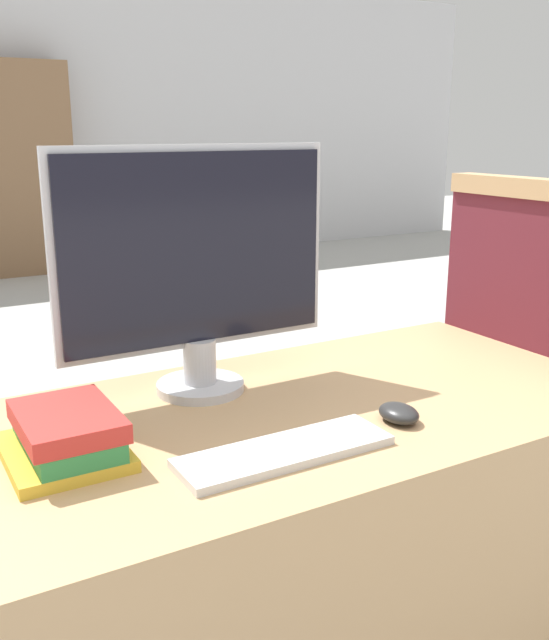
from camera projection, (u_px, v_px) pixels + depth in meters
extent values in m
cube|color=tan|center=(290.00, 572.00, 1.57)|extent=(1.48, 0.72, 0.77)
cube|color=#5B1E28|center=(539.00, 423.00, 1.88)|extent=(0.05, 0.70, 1.16)
cylinder|color=#B7B7BC|center=(200.00, 386.00, 1.57)|extent=(0.19, 0.19, 0.02)
cylinder|color=#B7B7BC|center=(200.00, 361.00, 1.55)|extent=(0.07, 0.07, 0.10)
cube|color=#B7B7BC|center=(195.00, 248.00, 1.49)|extent=(0.61, 0.01, 0.42)
cube|color=black|center=(196.00, 249.00, 1.49)|extent=(0.58, 0.02, 0.40)
cube|color=silver|center=(285.00, 451.00, 1.26)|extent=(0.39, 0.12, 0.02)
ellipsoid|color=#262626|center=(399.00, 413.00, 1.40)|extent=(0.07, 0.09, 0.04)
cube|color=gold|center=(64.00, 452.00, 1.25)|extent=(0.20, 0.25, 0.02)
cube|color=#2D7F42|center=(67.00, 437.00, 1.24)|extent=(0.14, 0.24, 0.03)
cube|color=#B72D28|center=(67.00, 421.00, 1.22)|extent=(0.16, 0.22, 0.03)
cube|color=#846042|center=(16.00, 170.00, 6.48)|extent=(1.00, 0.32, 1.91)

